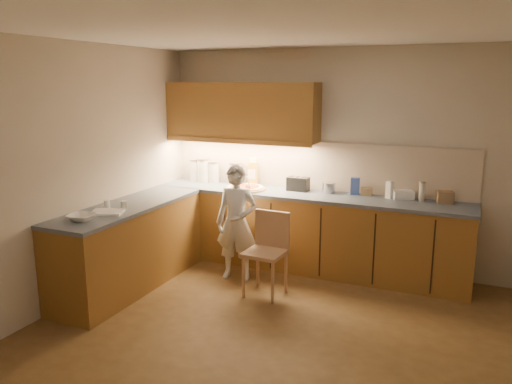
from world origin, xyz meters
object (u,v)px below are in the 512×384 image
(child, at_px, (237,223))
(oil_jug, at_px, (253,173))
(toaster, at_px, (298,184))
(wooden_chair, at_px, (268,247))
(pizza_on_board, at_px, (245,188))

(child, height_order, oil_jug, child)
(child, relative_size, toaster, 5.05)
(toaster, bearing_deg, child, -121.56)
(wooden_chair, relative_size, oil_jug, 2.47)
(pizza_on_board, relative_size, child, 0.38)
(pizza_on_board, distance_m, oil_jug, 0.31)
(wooden_chair, bearing_deg, toaster, 93.66)
(pizza_on_board, xyz_separation_m, oil_jug, (-0.02, 0.28, 0.14))
(child, bearing_deg, pizza_on_board, 97.34)
(child, relative_size, wooden_chair, 1.50)
(pizza_on_board, distance_m, child, 0.62)
(oil_jug, bearing_deg, pizza_on_board, -85.49)
(pizza_on_board, bearing_deg, toaster, 18.68)
(child, distance_m, toaster, 0.94)
(wooden_chair, distance_m, oil_jug, 1.35)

